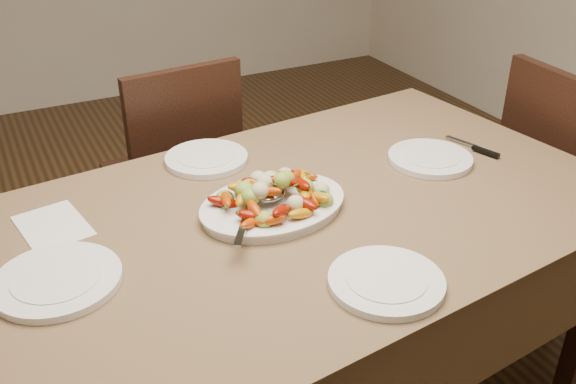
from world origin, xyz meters
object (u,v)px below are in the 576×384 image
(chair_right, at_px, (575,190))
(plate_right, at_px, (430,159))
(plate_near, at_px, (386,282))
(dining_table, at_px, (288,325))
(serving_platter, at_px, (273,207))
(plate_left, at_px, (57,281))
(plate_far, at_px, (207,159))
(chair_far, at_px, (171,174))

(chair_right, bearing_deg, plate_right, 94.42)
(chair_right, bearing_deg, plate_near, 114.60)
(dining_table, height_order, serving_platter, serving_platter)
(dining_table, xyz_separation_m, plate_right, (0.52, 0.07, 0.39))
(chair_right, relative_size, plate_left, 3.41)
(plate_left, bearing_deg, plate_right, 5.91)
(plate_left, distance_m, plate_right, 1.11)
(plate_right, height_order, plate_far, same)
(plate_left, distance_m, plate_far, 0.66)
(chair_far, distance_m, plate_right, 1.04)
(plate_right, bearing_deg, plate_far, 153.07)
(serving_platter, bearing_deg, chair_right, 2.81)
(plate_far, bearing_deg, plate_right, -26.93)
(chair_right, height_order, plate_right, chair_right)
(plate_near, bearing_deg, plate_left, 152.63)
(chair_right, xyz_separation_m, plate_far, (-1.31, 0.29, 0.29))
(plate_left, height_order, plate_right, same)
(plate_far, bearing_deg, dining_table, -77.71)
(chair_right, height_order, plate_near, chair_right)
(plate_far, bearing_deg, plate_left, -140.27)
(chair_far, relative_size, plate_left, 3.41)
(chair_right, height_order, plate_far, chair_right)
(plate_right, relative_size, plate_far, 1.01)
(serving_platter, distance_m, plate_far, 0.36)
(plate_far, relative_size, plate_near, 0.97)
(dining_table, bearing_deg, plate_right, 8.11)
(plate_left, distance_m, plate_near, 0.72)
(dining_table, height_order, chair_right, chair_right)
(chair_far, relative_size, chair_right, 1.00)
(chair_far, height_order, plate_right, chair_far)
(chair_far, height_order, plate_far, chair_far)
(plate_right, xyz_separation_m, plate_far, (-0.60, 0.30, 0.00))
(dining_table, height_order, plate_left, plate_left)
(chair_far, xyz_separation_m, plate_far, (-0.02, -0.50, 0.29))
(plate_far, xyz_separation_m, plate_near, (0.13, -0.75, 0.00))
(plate_near, bearing_deg, chair_far, 95.04)
(chair_far, bearing_deg, chair_right, 142.59)
(plate_right, distance_m, plate_far, 0.67)
(serving_platter, bearing_deg, plate_far, 98.27)
(chair_right, distance_m, serving_platter, 1.30)
(chair_far, bearing_deg, plate_far, 81.61)
(plate_left, relative_size, plate_far, 1.12)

